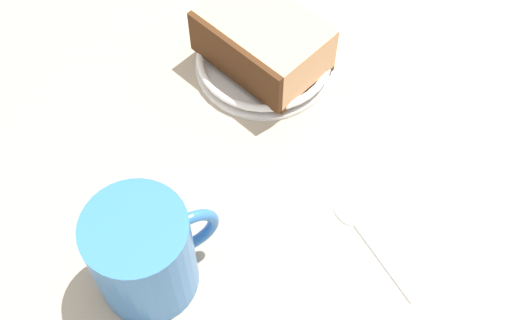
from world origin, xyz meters
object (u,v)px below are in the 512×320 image
Objects in this scene: small_plate at (264,60)px; teaspoon at (357,225)px; cake_slice at (263,42)px; tea_mug at (144,253)px.

teaspoon is (19.68, -2.34, -0.48)cm from small_plate.
cake_slice is 1.23× the size of teaspoon.
small_plate is 19.83cm from teaspoon.
tea_mug is (14.91, -19.42, 1.15)cm from cake_slice.
teaspoon is (19.61, -2.09, -3.35)cm from cake_slice.
small_plate is 1.31× the size of tea_mug.
tea_mug is at bearing -105.17° from teaspoon.
tea_mug is at bearing -52.50° from cake_slice.
small_plate is 1.02× the size of cake_slice.
cake_slice is at bearing 127.50° from tea_mug.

